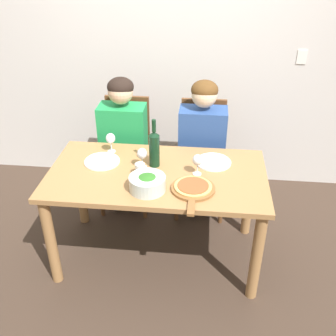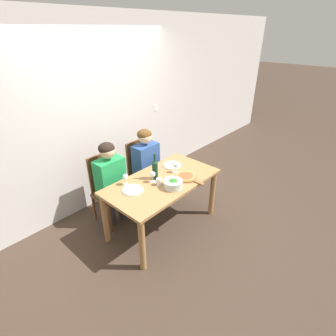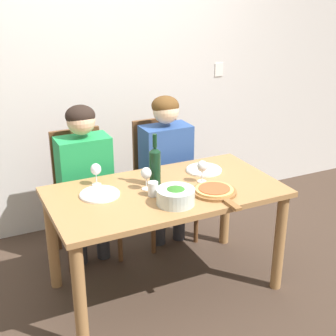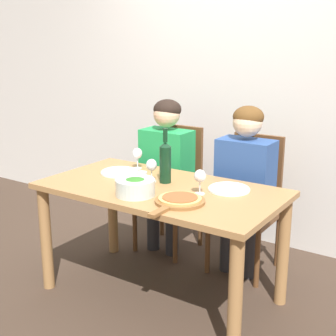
{
  "view_description": "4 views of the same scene",
  "coord_description": "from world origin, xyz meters",
  "px_view_note": "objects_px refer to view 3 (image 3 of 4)",
  "views": [
    {
      "loc": [
        0.32,
        -2.27,
        2.16
      ],
      "look_at": [
        0.08,
        -0.0,
        0.79
      ],
      "focal_mm": 42.0,
      "sensor_mm": 36.0,
      "label": 1
    },
    {
      "loc": [
        -2.08,
        -1.99,
        2.48
      ],
      "look_at": [
        0.08,
        -0.03,
        0.9
      ],
      "focal_mm": 28.0,
      "sensor_mm": 36.0,
      "label": 2
    },
    {
      "loc": [
        -1.18,
        -2.49,
        1.99
      ],
      "look_at": [
        0.04,
        0.05,
        0.87
      ],
      "focal_mm": 50.0,
      "sensor_mm": 36.0,
      "label": 3
    },
    {
      "loc": [
        1.57,
        -2.28,
        1.62
      ],
      "look_at": [
        0.01,
        0.06,
        0.86
      ],
      "focal_mm": 50.0,
      "sensor_mm": 36.0,
      "label": 4
    }
  ],
  "objects_px": {
    "chair_right": "(161,177)",
    "wine_glass_right": "(202,167)",
    "pizza_on_board": "(215,191)",
    "wine_bottle": "(155,165)",
    "dinner_plate_right": "(204,170)",
    "person_man": "(167,157)",
    "wine_glass_left": "(96,170)",
    "broccoli_bowl": "(176,196)",
    "chair_left": "(82,192)",
    "dinner_plate_left": "(100,194)",
    "person_woman": "(85,171)",
    "water_tumbler": "(153,189)",
    "wine_glass_centre": "(146,174)"
  },
  "relations": [
    {
      "from": "wine_bottle",
      "to": "water_tumbler",
      "type": "xyz_separation_m",
      "value": [
        -0.08,
        -0.14,
        -0.09
      ]
    },
    {
      "from": "broccoli_bowl",
      "to": "pizza_on_board",
      "type": "distance_m",
      "value": 0.29
    },
    {
      "from": "chair_left",
      "to": "wine_bottle",
      "type": "bearing_deg",
      "value": -61.55
    },
    {
      "from": "chair_left",
      "to": "wine_bottle",
      "type": "relative_size",
      "value": 2.77
    },
    {
      "from": "person_man",
      "to": "water_tumbler",
      "type": "distance_m",
      "value": 0.76
    },
    {
      "from": "person_man",
      "to": "dinner_plate_right",
      "type": "relative_size",
      "value": 4.74
    },
    {
      "from": "chair_left",
      "to": "chair_right",
      "type": "distance_m",
      "value": 0.66
    },
    {
      "from": "chair_left",
      "to": "wine_glass_right",
      "type": "bearing_deg",
      "value": -47.86
    },
    {
      "from": "wine_bottle",
      "to": "pizza_on_board",
      "type": "xyz_separation_m",
      "value": [
        0.29,
        -0.29,
        -0.12
      ]
    },
    {
      "from": "chair_right",
      "to": "dinner_plate_left",
      "type": "bearing_deg",
      "value": -138.91
    },
    {
      "from": "wine_glass_left",
      "to": "water_tumbler",
      "type": "xyz_separation_m",
      "value": [
        0.27,
        -0.31,
        -0.06
      ]
    },
    {
      "from": "wine_glass_right",
      "to": "water_tumbler",
      "type": "bearing_deg",
      "value": -171.63
    },
    {
      "from": "chair_left",
      "to": "broccoli_bowl",
      "type": "xyz_separation_m",
      "value": [
        0.33,
        -0.93,
        0.29
      ]
    },
    {
      "from": "chair_left",
      "to": "water_tumbler",
      "type": "height_order",
      "value": "chair_left"
    },
    {
      "from": "person_woman",
      "to": "wine_bottle",
      "type": "bearing_deg",
      "value": -56.14
    },
    {
      "from": "wine_glass_left",
      "to": "person_man",
      "type": "bearing_deg",
      "value": 26.31
    },
    {
      "from": "wine_glass_centre",
      "to": "person_man",
      "type": "bearing_deg",
      "value": 53.14
    },
    {
      "from": "chair_right",
      "to": "person_woman",
      "type": "distance_m",
      "value": 0.7
    },
    {
      "from": "wine_bottle",
      "to": "dinner_plate_right",
      "type": "xyz_separation_m",
      "value": [
        0.41,
        0.08,
        -0.13
      ]
    },
    {
      "from": "person_man",
      "to": "wine_glass_left",
      "type": "height_order",
      "value": "person_man"
    },
    {
      "from": "chair_left",
      "to": "broccoli_bowl",
      "type": "distance_m",
      "value": 1.03
    },
    {
      "from": "pizza_on_board",
      "to": "person_man",
      "type": "bearing_deg",
      "value": 87.38
    },
    {
      "from": "wine_bottle",
      "to": "wine_glass_left",
      "type": "height_order",
      "value": "wine_bottle"
    },
    {
      "from": "person_man",
      "to": "wine_glass_right",
      "type": "height_order",
      "value": "person_man"
    },
    {
      "from": "chair_right",
      "to": "wine_glass_right",
      "type": "distance_m",
      "value": 0.78
    },
    {
      "from": "chair_right",
      "to": "wine_bottle",
      "type": "bearing_deg",
      "value": -117.58
    },
    {
      "from": "broccoli_bowl",
      "to": "pizza_on_board",
      "type": "height_order",
      "value": "broccoli_bowl"
    },
    {
      "from": "chair_right",
      "to": "pizza_on_board",
      "type": "height_order",
      "value": "chair_right"
    },
    {
      "from": "broccoli_bowl",
      "to": "dinner_plate_left",
      "type": "xyz_separation_m",
      "value": [
        -0.38,
        0.31,
        -0.04
      ]
    },
    {
      "from": "dinner_plate_left",
      "to": "broccoli_bowl",
      "type": "bearing_deg",
      "value": -39.61
    },
    {
      "from": "person_woman",
      "to": "person_man",
      "type": "bearing_deg",
      "value": 0.0
    },
    {
      "from": "broccoli_bowl",
      "to": "wine_glass_centre",
      "type": "bearing_deg",
      "value": 105.71
    },
    {
      "from": "dinner_plate_right",
      "to": "wine_glass_right",
      "type": "xyz_separation_m",
      "value": [
        -0.11,
        -0.17,
        0.1
      ]
    },
    {
      "from": "dinner_plate_right",
      "to": "pizza_on_board",
      "type": "xyz_separation_m",
      "value": [
        -0.13,
        -0.36,
        0.01
      ]
    },
    {
      "from": "chair_right",
      "to": "wine_glass_right",
      "type": "relative_size",
      "value": 6.46
    },
    {
      "from": "chair_left",
      "to": "dinner_plate_left",
      "type": "relative_size",
      "value": 3.85
    },
    {
      "from": "chair_right",
      "to": "broccoli_bowl",
      "type": "height_order",
      "value": "chair_right"
    },
    {
      "from": "chair_right",
      "to": "wine_bottle",
      "type": "height_order",
      "value": "wine_bottle"
    },
    {
      "from": "wine_bottle",
      "to": "wine_glass_centre",
      "type": "height_order",
      "value": "wine_bottle"
    },
    {
      "from": "chair_right",
      "to": "person_woman",
      "type": "bearing_deg",
      "value": -169.73
    },
    {
      "from": "chair_right",
      "to": "wine_glass_centre",
      "type": "bearing_deg",
      "value": -121.54
    },
    {
      "from": "chair_left",
      "to": "person_woman",
      "type": "xyz_separation_m",
      "value": [
        -0.0,
        -0.12,
        0.21
      ]
    },
    {
      "from": "chair_left",
      "to": "chair_right",
      "type": "relative_size",
      "value": 1.0
    },
    {
      "from": "pizza_on_board",
      "to": "wine_glass_left",
      "type": "bearing_deg",
      "value": 144.51
    },
    {
      "from": "chair_right",
      "to": "dinner_plate_right",
      "type": "distance_m",
      "value": 0.6
    },
    {
      "from": "chair_left",
      "to": "water_tumbler",
      "type": "xyz_separation_m",
      "value": [
        0.25,
        -0.76,
        0.28
      ]
    },
    {
      "from": "person_woman",
      "to": "wine_glass_centre",
      "type": "bearing_deg",
      "value": -64.66
    },
    {
      "from": "person_woman",
      "to": "dinner_plate_left",
      "type": "height_order",
      "value": "person_woman"
    },
    {
      "from": "dinner_plate_left",
      "to": "dinner_plate_right",
      "type": "height_order",
      "value": "same"
    },
    {
      "from": "wine_bottle",
      "to": "wine_glass_right",
      "type": "xyz_separation_m",
      "value": [
        0.3,
        -0.09,
        -0.03
      ]
    }
  ]
}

